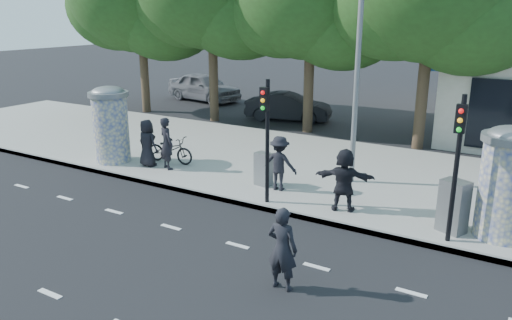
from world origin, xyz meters
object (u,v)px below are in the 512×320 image
Objects in this scene: ped_b at (167,143)px; man_road at (282,249)px; ped_d at (279,163)px; cabinet_right at (453,206)px; traffic_pole_far at (457,155)px; cabinet_left at (263,169)px; ped_f at (344,180)px; street_lamp at (359,27)px; traffic_pole_near at (266,129)px; car_mid at (288,107)px; bicycle at (170,150)px; car_left at (204,87)px; ad_column_right at (507,181)px; ped_a at (147,143)px; ad_column_left at (111,123)px.

ped_b reaches higher than man_road.
ped_d is 1.26× the size of cabinet_right.
traffic_pole_far is 1.94× the size of ped_b.
cabinet_left is (3.59, 0.21, -0.37)m from ped_b.
street_lamp is at bearing -89.78° from ped_f.
traffic_pole_near reaches higher than car_mid.
ped_b is at bearing -34.27° from man_road.
man_road is at bearing -130.98° from bicycle.
car_mid is (-4.56, 9.48, -0.27)m from ped_d.
cabinet_right is at bearing -117.44° from car_left.
ped_f is 1.66× the size of cabinet_left.
cabinet_left is (-0.60, 0.11, -0.30)m from ped_d.
traffic_pole_far is 0.81× the size of car_mid.
bicycle is 3.97m from cabinet_left.
ad_column_right is 14.34m from car_mid.
car_left is at bearing 131.90° from traffic_pole_near.
car_left is at bearing 26.11° from bicycle.
ped_b reaches higher than bicycle.
traffic_pole_far reaches higher than man_road.
ped_a is 8.69m from man_road.
ped_d is 10.52m from car_mid.
ped_f is 0.94× the size of bicycle.
car_mid is (7.01, -2.51, -0.15)m from car_left.
ad_column_left is 0.78× the size of traffic_pole_far.
traffic_pole_near is 0.69× the size of car_left.
traffic_pole_near is at bearing 91.88° from ped_d.
car_mid reaches higher than cabinet_left.
cabinet_right is (3.37, -2.23, -4.00)m from street_lamp.
cabinet_right is (-0.03, 0.61, -1.44)m from traffic_pole_far.
car_mid is (-9.51, 9.98, -0.11)m from cabinet_right.
man_road reaches higher than cabinet_left.
ped_a is 0.78m from ped_b.
cabinet_right is at bearing -150.06° from car_mid.
cabinet_right is at bearing 166.90° from ped_d.
street_lamp is 7.53m from man_road.
car_mid is at bearing -71.26° from ped_f.
traffic_pole_far is 9.80m from bicycle.
man_road is 0.35× the size of car_left.
street_lamp is 1.63× the size of car_left.
traffic_pole_far is at bearing -161.27° from ped_b.
ped_d is 16.66m from car_left.
car_mid is at bearing -71.70° from ped_d.
cabinet_left is 0.79× the size of cabinet_right.
street_lamp is 10.70m from car_mid.
street_lamp is 4.73× the size of ped_f.
cabinet_left is at bearing -151.70° from ped_b.
bicycle is at bearing 166.34° from car_mid.
ad_column_left is at bearing 32.65° from ped_b.
traffic_pole_near is 2.09× the size of ped_d.
man_road is at bearing -46.48° from cabinet_left.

